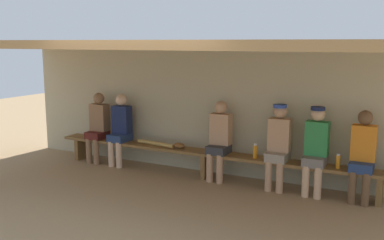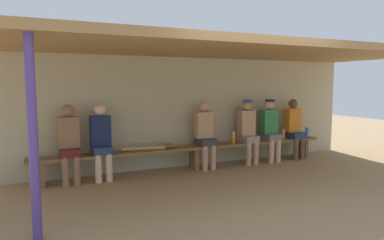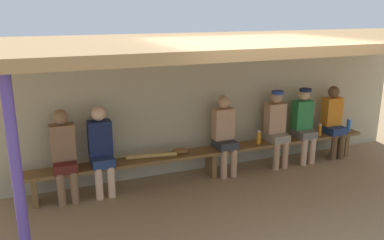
{
  "view_description": "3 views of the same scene",
  "coord_description": "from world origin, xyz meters",
  "px_view_note": "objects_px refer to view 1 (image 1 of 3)",
  "views": [
    {
      "loc": [
        3.13,
        -5.08,
        2.3
      ],
      "look_at": [
        -0.2,
        1.41,
        1.01
      ],
      "focal_mm": 41.57,
      "sensor_mm": 36.0,
      "label": 1
    },
    {
      "loc": [
        -2.78,
        -4.48,
        1.67
      ],
      "look_at": [
        -0.19,
        1.22,
        1.02
      ],
      "focal_mm": 32.14,
      "sensor_mm": 36.0,
      "label": 2
    },
    {
      "loc": [
        -2.63,
        -4.13,
        2.69
      ],
      "look_at": [
        -0.43,
        1.32,
        1.07
      ],
      "focal_mm": 37.64,
      "sensor_mm": 36.0,
      "label": 3
    }
  ],
  "objects_px": {
    "player_rightmost": "(98,125)",
    "water_bottle_green": "(338,162)",
    "player_in_red": "(316,146)",
    "player_shirtless_tan": "(120,127)",
    "player_with_sunglasses": "(278,143)",
    "baseball_bat": "(155,143)",
    "bench": "(206,156)",
    "player_in_blue": "(363,152)",
    "player_near_post": "(219,137)",
    "baseball_glove_worn": "(179,145)",
    "water_bottle_clear": "(255,151)"
  },
  "relations": [
    {
      "from": "player_in_red",
      "to": "water_bottle_clear",
      "type": "height_order",
      "value": "player_in_red"
    },
    {
      "from": "water_bottle_green",
      "to": "player_with_sunglasses",
      "type": "bearing_deg",
      "value": 177.4
    },
    {
      "from": "player_shirtless_tan",
      "to": "player_in_red",
      "type": "distance_m",
      "value": 3.6
    },
    {
      "from": "player_in_red",
      "to": "player_near_post",
      "type": "relative_size",
      "value": 1.01
    },
    {
      "from": "baseball_glove_worn",
      "to": "player_in_blue",
      "type": "bearing_deg",
      "value": 21.13
    },
    {
      "from": "bench",
      "to": "player_rightmost",
      "type": "distance_m",
      "value": 2.33
    },
    {
      "from": "player_with_sunglasses",
      "to": "player_rightmost",
      "type": "height_order",
      "value": "player_with_sunglasses"
    },
    {
      "from": "player_shirtless_tan",
      "to": "player_with_sunglasses",
      "type": "bearing_deg",
      "value": 0.01
    },
    {
      "from": "bench",
      "to": "player_shirtless_tan",
      "type": "xyz_separation_m",
      "value": [
        -1.78,
        0.0,
        0.34
      ]
    },
    {
      "from": "player_with_sunglasses",
      "to": "baseball_bat",
      "type": "distance_m",
      "value": 2.27
    },
    {
      "from": "player_rightmost",
      "to": "water_bottle_green",
      "type": "height_order",
      "value": "player_rightmost"
    },
    {
      "from": "player_rightmost",
      "to": "water_bottle_clear",
      "type": "height_order",
      "value": "player_rightmost"
    },
    {
      "from": "bench",
      "to": "player_with_sunglasses",
      "type": "height_order",
      "value": "player_with_sunglasses"
    },
    {
      "from": "player_in_blue",
      "to": "water_bottle_green",
      "type": "xyz_separation_m",
      "value": [
        -0.32,
        -0.04,
        -0.16
      ]
    },
    {
      "from": "player_shirtless_tan",
      "to": "water_bottle_clear",
      "type": "distance_m",
      "value": 2.67
    },
    {
      "from": "player_with_sunglasses",
      "to": "player_in_red",
      "type": "xyz_separation_m",
      "value": [
        0.58,
        0.0,
        0.0
      ]
    },
    {
      "from": "player_shirtless_tan",
      "to": "water_bottle_green",
      "type": "distance_m",
      "value": 3.94
    },
    {
      "from": "water_bottle_green",
      "to": "baseball_glove_worn",
      "type": "distance_m",
      "value": 2.69
    },
    {
      "from": "water_bottle_green",
      "to": "baseball_glove_worn",
      "type": "bearing_deg",
      "value": 178.9
    },
    {
      "from": "bench",
      "to": "player_in_blue",
      "type": "height_order",
      "value": "player_in_blue"
    },
    {
      "from": "bench",
      "to": "player_shirtless_tan",
      "type": "relative_size",
      "value": 4.49
    },
    {
      "from": "bench",
      "to": "player_with_sunglasses",
      "type": "relative_size",
      "value": 4.46
    },
    {
      "from": "player_in_red",
      "to": "player_shirtless_tan",
      "type": "bearing_deg",
      "value": -179.99
    },
    {
      "from": "bench",
      "to": "player_in_blue",
      "type": "bearing_deg",
      "value": 0.07
    },
    {
      "from": "player_with_sunglasses",
      "to": "baseball_glove_worn",
      "type": "distance_m",
      "value": 1.79
    },
    {
      "from": "player_in_blue",
      "to": "player_shirtless_tan",
      "type": "bearing_deg",
      "value": 180.0
    },
    {
      "from": "player_in_blue",
      "to": "player_shirtless_tan",
      "type": "height_order",
      "value": "same"
    },
    {
      "from": "player_near_post",
      "to": "baseball_glove_worn",
      "type": "height_order",
      "value": "player_near_post"
    },
    {
      "from": "player_in_red",
      "to": "water_bottle_clear",
      "type": "xyz_separation_m",
      "value": [
        -0.94,
        -0.03,
        -0.17
      ]
    },
    {
      "from": "player_in_blue",
      "to": "player_rightmost",
      "type": "relative_size",
      "value": 1.0
    },
    {
      "from": "bench",
      "to": "player_in_red",
      "type": "height_order",
      "value": "player_in_red"
    },
    {
      "from": "water_bottle_clear",
      "to": "player_in_red",
      "type": "bearing_deg",
      "value": 1.99
    },
    {
      "from": "baseball_bat",
      "to": "player_in_red",
      "type": "bearing_deg",
      "value": 8.35
    },
    {
      "from": "player_in_blue",
      "to": "player_rightmost",
      "type": "bearing_deg",
      "value": 180.0
    },
    {
      "from": "baseball_glove_worn",
      "to": "baseball_bat",
      "type": "relative_size",
      "value": 0.3
    },
    {
      "from": "player_in_blue",
      "to": "water_bottle_green",
      "type": "height_order",
      "value": "player_in_blue"
    },
    {
      "from": "player_in_blue",
      "to": "player_in_red",
      "type": "height_order",
      "value": "player_in_red"
    },
    {
      "from": "player_in_blue",
      "to": "player_in_red",
      "type": "relative_size",
      "value": 0.99
    },
    {
      "from": "player_rightmost",
      "to": "baseball_bat",
      "type": "relative_size",
      "value": 1.68
    },
    {
      "from": "bench",
      "to": "player_in_red",
      "type": "xyz_separation_m",
      "value": [
        1.82,
        0.0,
        0.36
      ]
    },
    {
      "from": "player_in_blue",
      "to": "water_bottle_clear",
      "type": "bearing_deg",
      "value": -178.85
    },
    {
      "from": "bench",
      "to": "player_near_post",
      "type": "bearing_deg",
      "value": 0.73
    },
    {
      "from": "player_in_red",
      "to": "player_near_post",
      "type": "bearing_deg",
      "value": -179.98
    },
    {
      "from": "player_in_blue",
      "to": "baseball_glove_worn",
      "type": "xyz_separation_m",
      "value": [
        -3.02,
        0.01,
        -0.22
      ]
    },
    {
      "from": "player_shirtless_tan",
      "to": "player_rightmost",
      "type": "relative_size",
      "value": 1.0
    },
    {
      "from": "water_bottle_clear",
      "to": "baseball_glove_worn",
      "type": "bearing_deg",
      "value": 178.27
    },
    {
      "from": "player_in_blue",
      "to": "player_in_red",
      "type": "distance_m",
      "value": 0.66
    },
    {
      "from": "player_with_sunglasses",
      "to": "player_near_post",
      "type": "height_order",
      "value": "player_with_sunglasses"
    },
    {
      "from": "water_bottle_green",
      "to": "baseball_bat",
      "type": "height_order",
      "value": "water_bottle_green"
    },
    {
      "from": "baseball_bat",
      "to": "player_with_sunglasses",
      "type": "bearing_deg",
      "value": 8.37
    }
  ]
}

